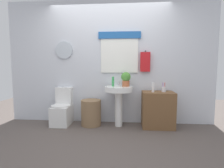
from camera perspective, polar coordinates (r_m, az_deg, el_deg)
name	(u,v)px	position (r m, az deg, el deg)	size (l,w,h in m)	color
ground_plane	(103,143)	(3.02, -2.94, -18.16)	(8.00, 8.00, 0.00)	#564C47
back_wall	(110,62)	(3.90, -0.70, 6.96)	(4.40, 0.18, 2.60)	silver
toilet	(63,110)	(3.98, -15.36, -7.96)	(0.38, 0.51, 0.78)	white
laundry_hamper	(91,113)	(3.78, -6.63, -8.98)	(0.41, 0.41, 0.53)	#846647
pedestal_sink	(119,96)	(3.64, 2.15, -3.75)	(0.56, 0.56, 0.81)	white
faucet	(119,83)	(3.73, 2.25, 0.17)	(0.03, 0.03, 0.10)	silver
wooden_cabinet	(158,110)	(3.74, 14.27, -7.84)	(0.62, 0.44, 0.71)	brown
soap_bottle	(113,81)	(3.66, 0.32, 0.82)	(0.05, 0.05, 0.19)	green
potted_plant	(126,79)	(3.65, 4.41, 1.73)	(0.19, 0.19, 0.29)	#AD5B38
lotion_bottle	(153,87)	(3.60, 12.85, -1.05)	(0.05, 0.05, 0.19)	white
toothbrush_cup	(164,89)	(3.70, 16.04, -1.58)	(0.08, 0.08, 0.19)	silver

